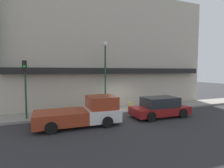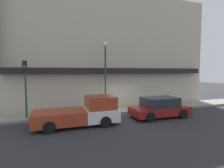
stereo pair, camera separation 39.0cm
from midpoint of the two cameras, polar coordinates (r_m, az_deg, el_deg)
The scene contains 8 objects.
ground_plane at distance 14.27m, azimuth 5.40°, elevation -9.72°, with size 80.00×80.00×0.00m, color #2D2D30.
sidewalk at distance 15.33m, azimuth 3.51°, elevation -8.41°, with size 36.00×2.41×0.17m.
building at distance 17.57m, azimuth 0.12°, elevation 10.43°, with size 19.80×3.80×11.02m.
pickup_truck at distance 11.44m, azimuth -8.68°, elevation -9.20°, with size 5.23×2.30×1.80m.
parked_car at distance 13.70m, azimuth 16.05°, elevation -7.37°, with size 4.38×2.12×1.48m.
fire_hydrant at distance 15.00m, azimuth 6.61°, elevation -7.09°, with size 0.18×0.18×0.66m.
street_lamp at distance 14.65m, azimuth -1.42°, elevation 5.34°, with size 0.36×0.36×5.71m.
traffic_light at distance 13.18m, azimuth -25.72°, elevation 1.42°, with size 0.28×0.42×3.97m.
Camera 2 is at (-5.58, -12.67, 3.43)m, focal length 28.00 mm.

